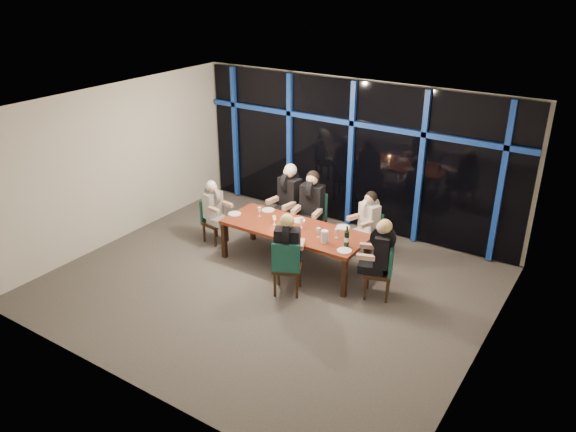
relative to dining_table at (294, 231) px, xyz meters
The scene contains 29 objects.
room 1.56m from the dining_table, 90.00° to the right, with size 7.04×7.00×3.02m.
window_wall 2.30m from the dining_table, 89.70° to the left, with size 6.86×0.43×2.94m.
dining_table is the anchor object (origin of this frame).
chair_far_left 1.24m from the dining_table, 125.01° to the left, with size 0.55×0.55×1.03m.
chair_far_mid 0.96m from the dining_table, 100.53° to the left, with size 0.53×0.53×1.02m.
chair_far_right 1.45m from the dining_table, 47.44° to the left, with size 0.54×0.54×0.88m.
chair_end_left 1.88m from the dining_table, behind, with size 0.45×0.45×0.85m.
chair_end_right 1.77m from the dining_table, ahead, with size 0.55×0.55×0.94m.
chair_near_mid 0.99m from the dining_table, 64.54° to the right, with size 0.60×0.60×0.97m.
diner_far_left 1.21m from the dining_table, 127.99° to the left, with size 0.55×0.68×1.00m.
diner_far_mid 0.92m from the dining_table, 100.84° to the left, with size 0.54×0.67×1.00m.
diner_far_right 1.38m from the dining_table, 46.43° to the left, with size 0.55×0.61×0.86m.
diner_end_left 1.80m from the dining_table, behind, with size 0.56×0.46×0.83m.
diner_end_right 1.70m from the dining_table, ahead, with size 0.64×0.56×0.91m.
diner_near_mid 0.93m from the dining_table, 64.43° to the right, with size 0.61×0.67×0.95m.
plate_far_left 0.90m from the dining_table, 155.63° to the left, with size 0.24×0.24×0.01m, color white.
plate_far_mid 0.32m from the dining_table, 106.96° to the left, with size 0.24×0.24×0.01m, color white.
plate_far_right 0.86m from the dining_table, 33.62° to the left, with size 0.24×0.24×0.01m, color white.
plate_end_left 1.24m from the dining_table, behind, with size 0.24×0.24×0.01m, color white.
plate_end_right 1.19m from the dining_table, 14.53° to the right, with size 0.24×0.24×0.01m, color white.
plate_near_mid 0.34m from the dining_table, 62.34° to the right, with size 0.24×0.24×0.01m, color white.
wine_bottle 1.13m from the dining_table, ahead, with size 0.08×0.08×0.36m.
water_pitcher 0.78m from the dining_table, 16.13° to the right, with size 0.13×0.12×0.22m.
tea_light 0.29m from the dining_table, 126.61° to the right, with size 0.05×0.05×0.03m, color #F9A94A.
wine_glass_a 0.42m from the dining_table, 166.27° to the right, with size 0.07×0.07×0.17m.
wine_glass_b 0.24m from the dining_table, 35.44° to the left, with size 0.07×0.07×0.19m.
wine_glass_c 0.58m from the dining_table, ahead, with size 0.07×0.07×0.17m.
wine_glass_d 0.82m from the dining_table, behind, with size 0.07×0.07×0.18m.
wine_glass_e 0.84m from the dining_table, ahead, with size 0.07×0.07×0.17m.
Camera 1 is at (4.75, -6.69, 4.97)m, focal length 35.00 mm.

